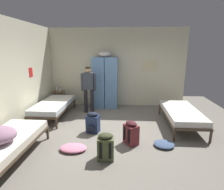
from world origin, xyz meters
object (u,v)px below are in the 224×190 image
at_px(bed_left_front, 5,143).
at_px(clothes_pile_pink, 73,148).
at_px(backpack_navy, 93,123).
at_px(water_bottle, 56,89).
at_px(locker_bank, 105,82).
at_px(shelf_unit, 59,97).
at_px(backpack_olive, 106,147).
at_px(clothes_pile_denim, 164,144).
at_px(bed_left_rear, 54,105).
at_px(lotion_bottle, 60,90).
at_px(backpack_maroon, 131,133).
at_px(bed_right, 181,113).
at_px(person_traveler, 88,85).

height_order(bed_left_front, clothes_pile_pink, bed_left_front).
bearing_deg(backpack_navy, water_bottle, 128.84).
relative_size(locker_bank, shelf_unit, 3.63).
bearing_deg(water_bottle, locker_bank, -1.59).
bearing_deg(backpack_olive, clothes_pile_pink, 160.90).
bearing_deg(clothes_pile_pink, clothes_pile_denim, 8.85).
height_order(bed_left_front, bed_left_rear, same).
relative_size(lotion_bottle, backpack_maroon, 0.29).
bearing_deg(bed_right, clothes_pile_pink, -151.21).
relative_size(water_bottle, backpack_olive, 0.38).
height_order(bed_left_front, backpack_maroon, backpack_maroon).
height_order(person_traveler, lotion_bottle, person_traveler).
relative_size(locker_bank, person_traveler, 1.31).
bearing_deg(water_bottle, person_traveler, -26.80).
xyz_separation_m(bed_right, clothes_pile_pink, (-2.70, -1.48, -0.33)).
height_order(lotion_bottle, backpack_olive, lotion_bottle).
bearing_deg(locker_bank, bed_left_rear, -144.18).
distance_m(bed_left_rear, clothes_pile_pink, 2.30).
bearing_deg(clothes_pile_denim, shelf_unit, 140.94).
height_order(bed_left_rear, backpack_olive, backpack_olive).
height_order(bed_left_rear, clothes_pile_denim, bed_left_rear).
height_order(person_traveler, backpack_navy, person_traveler).
height_order(bed_left_front, person_traveler, person_traveler).
relative_size(water_bottle, clothes_pile_denim, 0.46).
relative_size(bed_right, bed_left_rear, 1.00).
xyz_separation_m(shelf_unit, person_traveler, (1.31, -0.68, 0.61)).
bearing_deg(clothes_pile_pink, lotion_bottle, 113.98).
relative_size(shelf_unit, clothes_pile_pink, 0.97).
bearing_deg(bed_left_rear, backpack_olive, -48.96).
bearing_deg(bed_left_front, backpack_olive, 6.34).
relative_size(backpack_maroon, backpack_navy, 1.00).
bearing_deg(shelf_unit, backpack_navy, -52.18).
xyz_separation_m(person_traveler, water_bottle, (-1.39, 0.70, -0.29)).
xyz_separation_m(bed_right, lotion_bottle, (-4.05, 1.57, 0.26)).
relative_size(shelf_unit, person_traveler, 0.36).
bearing_deg(backpack_maroon, clothes_pile_denim, -5.26).
bearing_deg(bed_right, backpack_navy, -166.40).
xyz_separation_m(bed_right, backpack_navy, (-2.42, -0.59, -0.12)).
xyz_separation_m(bed_left_front, backpack_olive, (1.91, 0.21, -0.12)).
xyz_separation_m(bed_left_rear, person_traveler, (1.06, 0.47, 0.57)).
xyz_separation_m(person_traveler, lotion_bottle, (-1.24, 0.64, -0.31)).
xyz_separation_m(bed_left_rear, lotion_bottle, (-0.18, 1.11, 0.26)).
relative_size(person_traveler, lotion_bottle, 9.92).
distance_m(shelf_unit, backpack_maroon, 3.82).
bearing_deg(clothes_pile_pink, bed_right, 28.79).
distance_m(shelf_unit, bed_right, 4.43).
distance_m(shelf_unit, lotion_bottle, 0.31).
relative_size(shelf_unit, lotion_bottle, 3.58).
distance_m(bed_left_rear, backpack_navy, 1.80).
height_order(water_bottle, clothes_pile_pink, water_bottle).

